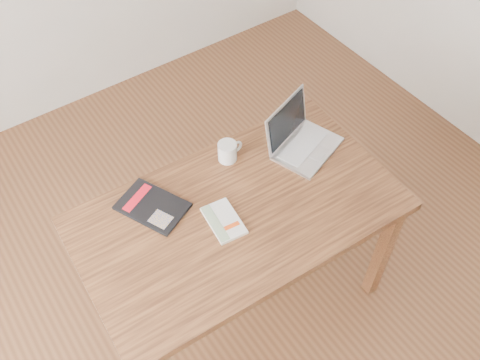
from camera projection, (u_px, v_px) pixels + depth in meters
room at (212, 143)px, 1.57m from camera, size 4.04×4.04×2.70m
desk at (238, 223)px, 2.23m from camera, size 1.34×0.81×0.75m
white_guidebook at (224, 221)px, 2.12m from camera, size 0.14×0.21×0.02m
black_guidebook at (152, 206)px, 2.17m from camera, size 0.28×0.32×0.01m
laptop at (300, 138)px, 2.36m from camera, size 0.36×0.33×0.21m
coffee_mug at (228, 151)px, 2.31m from camera, size 0.12×0.08×0.09m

